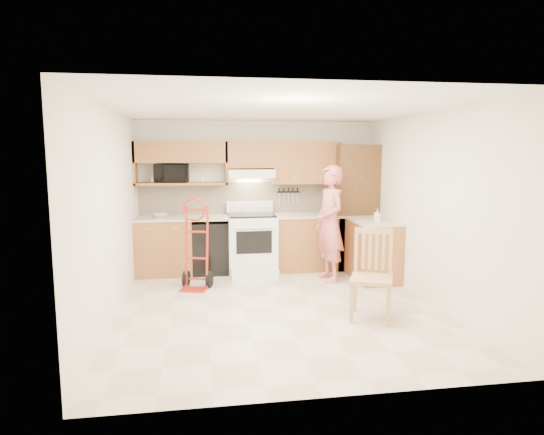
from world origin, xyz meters
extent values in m
cube|color=beige|center=(0.00, 0.00, -0.01)|extent=(4.00, 4.50, 0.02)
cube|color=white|center=(0.00, 0.00, 2.51)|extent=(4.00, 4.50, 0.02)
cube|color=white|center=(0.00, 2.26, 1.25)|extent=(4.00, 0.02, 2.50)
cube|color=white|center=(0.00, -2.26, 1.25)|extent=(4.00, 0.02, 2.50)
cube|color=white|center=(-2.01, 0.00, 1.25)|extent=(0.02, 4.50, 2.50)
cube|color=white|center=(2.01, 0.00, 1.25)|extent=(0.02, 4.50, 2.50)
cube|color=beige|center=(0.00, 2.23, 1.20)|extent=(3.92, 0.03, 0.55)
cube|color=#AE6B2F|center=(-1.55, 1.95, 0.45)|extent=(0.90, 0.60, 0.90)
cube|color=black|center=(-0.80, 1.95, 0.42)|extent=(0.60, 0.60, 0.85)
cube|color=#AE6B2F|center=(0.83, 1.95, 0.45)|extent=(1.14, 0.60, 0.90)
cube|color=beige|center=(-1.25, 1.95, 0.92)|extent=(1.50, 0.63, 0.04)
cube|color=beige|center=(0.83, 1.95, 0.92)|extent=(1.14, 0.63, 0.04)
cube|color=#AE6B2F|center=(1.70, 1.15, 0.45)|extent=(0.60, 1.00, 0.90)
cube|color=beige|center=(1.70, 1.15, 0.92)|extent=(0.63, 1.00, 0.04)
cube|color=brown|center=(1.65, 1.95, 1.05)|extent=(0.70, 0.60, 2.10)
cube|color=#AE6B2F|center=(-1.25, 2.08, 1.98)|extent=(1.50, 0.33, 0.34)
cube|color=#AE6B2F|center=(-1.25, 2.08, 1.47)|extent=(1.50, 0.33, 0.04)
cube|color=#AE6B2F|center=(-0.12, 2.08, 1.94)|extent=(0.76, 0.33, 0.44)
cube|color=#AE6B2F|center=(0.83, 2.08, 1.80)|extent=(1.14, 0.33, 0.70)
cube|color=white|center=(-0.12, 2.02, 1.63)|extent=(0.76, 0.46, 0.14)
imported|color=black|center=(-1.40, 2.08, 1.64)|extent=(0.55, 0.38, 0.30)
imported|color=#D36664|center=(1.00, 1.18, 0.89)|extent=(0.54, 0.72, 1.78)
imported|color=white|center=(1.70, 1.02, 1.03)|extent=(0.09, 0.09, 0.18)
imported|color=white|center=(-1.59, 1.95, 0.97)|extent=(0.28, 0.28, 0.06)
camera|label=1|loc=(-0.96, -5.69, 1.96)|focal=30.86mm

